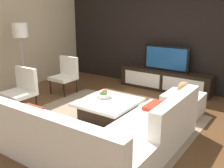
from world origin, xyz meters
TOP-DOWN VIEW (x-y plane):
  - ground_plane at (0.00, 0.00)m, footprint 14.00×14.00m
  - feature_wall_back at (0.00, 2.70)m, footprint 6.40×0.12m
  - side_wall_left at (-3.20, 0.20)m, footprint 0.12×5.20m
  - area_rug at (-0.10, 0.00)m, footprint 3.13×2.64m
  - media_console at (0.00, 2.40)m, footprint 2.30×0.45m
  - television at (0.00, 2.40)m, footprint 1.15×0.06m
  - sectional_couch at (0.50, -0.89)m, footprint 2.33×2.30m
  - coffee_table at (-0.10, 0.10)m, footprint 0.99×1.04m
  - accent_chair_near at (-1.78, -0.49)m, footprint 0.58×0.53m
  - floor_lamp at (-2.60, 0.21)m, footprint 0.34×0.34m
  - ottoman at (0.92, 1.18)m, footprint 0.70×0.70m
  - fruit_bowl at (-0.28, 0.20)m, footprint 0.28×0.28m
  - accent_chair_far at (-1.89, 0.86)m, footprint 0.53×0.51m
  - decorative_ball at (0.92, 1.18)m, footprint 0.25×0.25m

SIDE VIEW (x-z plane):
  - ground_plane at x=0.00m, z-range 0.00..0.00m
  - area_rug at x=-0.10m, z-range 0.00..0.01m
  - ottoman at x=0.92m, z-range 0.00..0.40m
  - coffee_table at x=-0.10m, z-range 0.01..0.39m
  - media_console at x=0.00m, z-range 0.00..0.50m
  - sectional_couch at x=0.50m, z-range -0.12..0.67m
  - fruit_bowl at x=-0.28m, z-range 0.36..0.50m
  - accent_chair_near at x=-1.78m, z-range 0.05..0.92m
  - accent_chair_far at x=-1.89m, z-range 0.06..0.93m
  - decorative_ball at x=0.92m, z-range 0.40..0.65m
  - television at x=0.00m, z-range 0.50..1.11m
  - feature_wall_back at x=0.00m, z-range 0.00..2.80m
  - side_wall_left at x=-3.20m, z-range 0.00..2.80m
  - floor_lamp at x=-2.60m, z-range 0.59..2.26m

